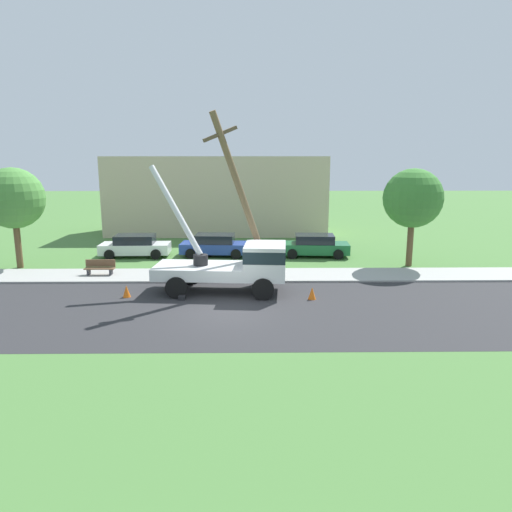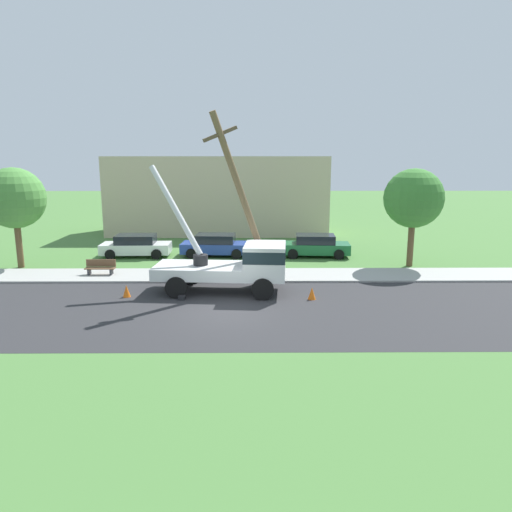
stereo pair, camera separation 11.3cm
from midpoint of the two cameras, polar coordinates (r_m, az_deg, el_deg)
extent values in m
plane|color=#477538|center=(31.87, -2.30, 0.28)|extent=(120.00, 120.00, 0.00)
cube|color=#2B2B2D|center=(20.26, -3.35, -6.50)|extent=(80.00, 8.93, 0.01)
cube|color=#9E9E99|center=(25.92, -2.72, -2.30)|extent=(80.00, 2.88, 0.10)
cube|color=silver|center=(22.91, -6.53, -1.74)|extent=(4.48, 2.73, 0.55)
cube|color=silver|center=(22.44, 1.24, -0.58)|extent=(2.08, 2.54, 1.60)
cube|color=#19232D|center=(22.37, 1.25, 0.30)|extent=(2.10, 2.56, 0.56)
cylinder|color=black|center=(22.79, -6.51, -0.46)|extent=(0.70, 0.70, 0.50)
cylinder|color=silver|center=(23.32, -9.46, 5.46)|extent=(2.79, 1.86, 4.26)
cube|color=black|center=(21.90, -8.72, -4.94)|extent=(0.32, 0.32, 0.20)
cube|color=black|center=(24.63, -7.25, -3.02)|extent=(0.32, 0.32, 0.20)
cylinder|color=black|center=(21.53, 0.96, -3.99)|extent=(1.00, 0.30, 1.00)
cylinder|color=black|center=(23.85, 1.27, -2.42)|extent=(1.00, 0.30, 1.00)
cylinder|color=black|center=(22.10, -9.39, -3.74)|extent=(1.00, 0.30, 1.00)
cylinder|color=black|center=(24.36, -8.10, -2.24)|extent=(1.00, 0.30, 1.00)
cylinder|color=brown|center=(23.36, -1.30, 6.49)|extent=(3.25, 1.98, 8.52)
cube|color=brown|center=(22.73, -4.16, 14.38)|extent=(1.60, 0.98, 0.80)
cone|color=orange|center=(21.81, 6.85, -4.47)|extent=(0.36, 0.36, 0.56)
cone|color=orange|center=(22.81, -15.11, -4.07)|extent=(0.36, 0.36, 0.56)
cube|color=silver|center=(31.81, -14.06, 0.92)|extent=(4.44, 1.90, 0.65)
cube|color=black|center=(31.71, -14.12, 1.98)|extent=(2.50, 1.71, 0.55)
cylinder|color=black|center=(30.71, -11.74, 0.21)|extent=(0.64, 0.22, 0.64)
cylinder|color=black|center=(32.45, -11.21, 0.84)|extent=(0.64, 0.22, 0.64)
cylinder|color=black|center=(31.34, -16.98, 0.17)|extent=(0.64, 0.22, 0.64)
cylinder|color=black|center=(33.05, -16.18, 0.80)|extent=(0.64, 0.22, 0.64)
cube|color=#263F99|center=(31.16, -4.76, 1.01)|extent=(4.51, 2.10, 0.65)
cube|color=black|center=(31.05, -4.78, 2.10)|extent=(2.57, 1.82, 0.55)
cylinder|color=black|center=(30.15, -2.26, 0.24)|extent=(0.64, 0.22, 0.64)
cylinder|color=black|center=(31.91, -1.94, 0.88)|extent=(0.64, 0.22, 0.64)
cylinder|color=black|center=(30.58, -7.68, 0.30)|extent=(0.64, 0.22, 0.64)
cylinder|color=black|center=(32.31, -7.07, 0.94)|extent=(0.64, 0.22, 0.64)
cube|color=#1E6638|center=(31.14, 7.19, 0.95)|extent=(4.51, 2.10, 0.65)
cube|color=black|center=(31.04, 7.22, 2.04)|extent=(2.57, 1.82, 0.55)
cylinder|color=black|center=(30.44, 10.01, 0.17)|extent=(0.64, 0.22, 0.64)
cylinder|color=black|center=(32.19, 9.66, 0.82)|extent=(0.64, 0.22, 0.64)
cylinder|color=black|center=(30.24, 4.54, 0.24)|extent=(0.64, 0.22, 0.64)
cylinder|color=black|center=(32.01, 4.48, 0.89)|extent=(0.64, 0.22, 0.64)
cube|color=brown|center=(27.07, -18.05, -1.40)|extent=(1.60, 0.44, 0.06)
cube|color=brown|center=(27.20, -17.96, -0.79)|extent=(1.60, 0.06, 0.40)
cube|color=#333338|center=(27.30, -19.22, -1.85)|extent=(0.10, 0.40, 0.45)
cube|color=#333338|center=(26.94, -16.80, -1.87)|extent=(0.10, 0.40, 0.45)
cylinder|color=brown|center=(30.77, -26.51, 2.21)|extent=(0.36, 0.36, 3.79)
sphere|color=#4C8C3D|center=(30.53, -26.88, 6.21)|extent=(3.46, 3.46, 3.46)
cylinder|color=brown|center=(29.40, 18.20, 2.43)|extent=(0.36, 0.36, 3.74)
sphere|color=#3D7F33|center=(29.15, 18.47, 6.58)|extent=(3.42, 3.42, 3.42)
cube|color=#C6B293|center=(40.76, -4.42, 7.32)|extent=(18.00, 6.00, 6.40)
camera|label=1|loc=(0.06, -89.86, 0.03)|focal=33.40mm
camera|label=2|loc=(0.06, 90.14, -0.03)|focal=33.40mm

